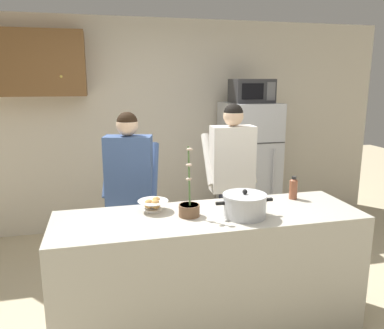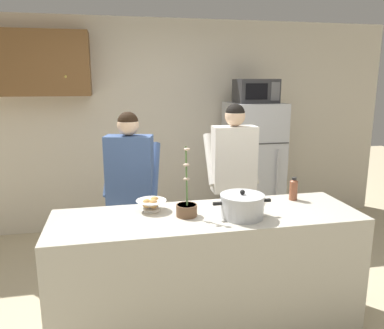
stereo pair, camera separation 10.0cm
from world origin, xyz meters
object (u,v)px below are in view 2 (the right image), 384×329
refrigerator (252,167)px  potted_orchid (187,208)px  cooking_pot (242,206)px  coffee_mug (252,197)px  microwave (256,91)px  bottle_near_edge (294,189)px  person_near_pot (130,180)px  person_by_sink (234,168)px  bread_bowl (151,204)px

refrigerator → potted_orchid: (-1.20, -1.85, 0.18)m
refrigerator → cooking_pot: 2.13m
coffee_mug → potted_orchid: size_ratio=0.26×
microwave → bottle_near_edge: 1.81m
bottle_near_edge → potted_orchid: (-0.92, -0.20, -0.03)m
cooking_pot → coffee_mug: (0.18, 0.28, -0.04)m
refrigerator → cooking_pot: size_ratio=3.78×
person_near_pot → coffee_mug: size_ratio=12.27×
person_by_sink → potted_orchid: bearing=-125.1°
person_by_sink → bread_bowl: 1.16m
bottle_near_edge → potted_orchid: 0.94m
cooking_pot → bottle_near_edge: 0.61m
bottle_near_edge → potted_orchid: size_ratio=0.37×
bottle_near_edge → microwave: bearing=80.1°
person_by_sink → bottle_near_edge: 0.77m
person_near_pot → potted_orchid: size_ratio=3.19×
coffee_mug → bottle_near_edge: (0.36, 0.01, 0.04)m
person_near_pot → cooking_pot: person_near_pot is taller
refrigerator → person_near_pot: bearing=-145.8°
potted_orchid → microwave: bearing=56.7°
person_near_pot → person_by_sink: bearing=7.2°
person_by_sink → potted_orchid: 1.12m
person_near_pot → bottle_near_edge: (1.27, -0.60, 0.01)m
coffee_mug → person_by_sink: bearing=83.3°
bottle_near_edge → potted_orchid: bearing=-167.9°
coffee_mug → bread_bowl: size_ratio=0.58×
refrigerator → person_by_sink: size_ratio=0.97×
person_by_sink → bottle_near_edge: size_ratio=8.81×
person_by_sink → coffee_mug: 0.75m
cooking_pot → bread_bowl: 0.67m
coffee_mug → microwave: bearing=68.7°
person_by_sink → bottle_near_edge: bearing=-69.4°
person_by_sink → coffee_mug: person_by_sink is taller
refrigerator → bread_bowl: (-1.44, -1.69, 0.17)m
refrigerator → bottle_near_edge: (-0.29, -1.66, 0.21)m
bottle_near_edge → refrigerator: bearing=80.2°
refrigerator → person_near_pot: person_near_pot is taller
refrigerator → microwave: 0.94m
microwave → refrigerator: bearing=90.1°
microwave → potted_orchid: microwave is taller
microwave → cooking_pot: microwave is taller
person_by_sink → cooking_pot: person_by_sink is taller
person_by_sink → cooking_pot: (-0.27, -1.02, -0.03)m
refrigerator → potted_orchid: 2.22m
microwave → coffee_mug: (-0.64, -1.65, -0.77)m
refrigerator → person_near_pot: size_ratio=1.00×
microwave → person_by_sink: microwave is taller
refrigerator → cooking_pot: bearing=-112.9°
refrigerator → microwave: bearing=-89.9°
microwave → person_near_pot: 2.02m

